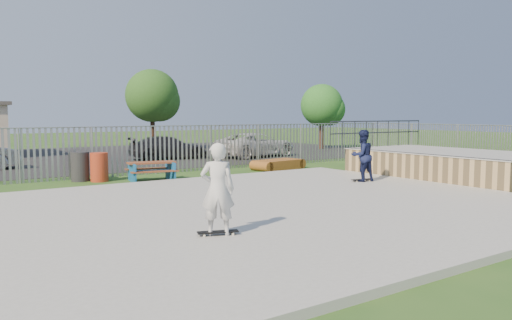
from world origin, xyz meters
TOP-DOWN VIEW (x-y plane):
  - ground at (0.00, 0.00)m, footprint 120.00×120.00m
  - concrete_slab at (0.00, 0.00)m, footprint 15.00×12.00m
  - quarter_pipe at (9.50, 1.04)m, footprint 5.50×7.05m
  - fence at (1.00, 4.59)m, footprint 26.04×16.02m
  - picnic_table at (-0.04, 6.93)m, footprint 1.94×1.69m
  - funbox at (6.29, 7.53)m, footprint 2.32×1.43m
  - trash_bin_red at (-1.67, 7.96)m, footprint 0.64×0.64m
  - trash_bin_grey at (-2.23, 8.44)m, footprint 0.66×0.66m
  - parking_lot at (0.00, 19.00)m, footprint 40.00×18.00m
  - car_dark at (4.27, 14.97)m, footprint 4.57×2.44m
  - car_white at (9.06, 13.47)m, footprint 5.33×3.10m
  - tree_mid at (6.15, 21.71)m, footprint 3.59×3.59m
  - tree_right at (16.82, 16.48)m, footprint 3.00×3.00m
  - skateboard_a at (5.60, 1.73)m, footprint 0.82×0.30m
  - skateboard_b at (-2.45, -2.22)m, footprint 0.82×0.47m
  - skater_navy at (5.60, 1.73)m, footprint 0.96×0.79m
  - skater_white at (-2.45, -2.22)m, footprint 0.79×0.70m

SIDE VIEW (x-z plane):
  - ground at x=0.00m, z-range 0.00..0.00m
  - parking_lot at x=0.00m, z-range 0.00..0.02m
  - concrete_slab at x=0.00m, z-range 0.00..0.15m
  - skateboard_a at x=5.60m, z-range 0.15..0.23m
  - skateboard_b at x=-2.45m, z-range 0.15..0.23m
  - funbox at x=6.29m, z-range 0.00..0.43m
  - picnic_table at x=-0.04m, z-range 0.01..0.73m
  - trash_bin_red at x=-1.67m, z-range 0.00..1.07m
  - trash_bin_grey at x=-2.23m, z-range 0.00..1.09m
  - quarter_pipe at x=9.50m, z-range -0.54..1.65m
  - car_dark at x=4.27m, z-range 0.02..1.28m
  - car_white at x=9.06m, z-range 0.02..1.41m
  - fence at x=1.00m, z-range 0.00..2.00m
  - skater_navy at x=5.60m, z-range 0.15..1.95m
  - skater_white at x=-2.45m, z-range 0.15..1.95m
  - tree_right at x=16.82m, z-range 0.80..5.43m
  - tree_mid at x=6.15m, z-range 0.96..6.50m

